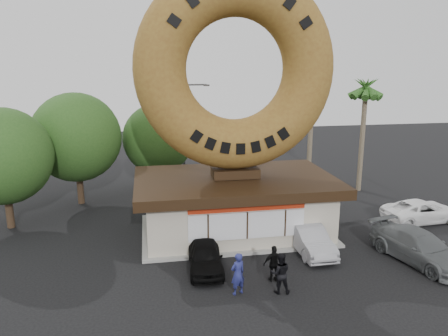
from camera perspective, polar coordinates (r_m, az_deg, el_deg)
name	(u,v)px	position (r m, az deg, el deg)	size (l,w,h in m)	color
ground	(261,281)	(20.37, 4.91, -14.53)	(90.00, 90.00, 0.00)	black
donut_shop	(235,203)	(25.03, 1.45, -4.55)	(11.20, 7.20, 3.80)	#BDB7A1
giant_donut	(236,70)	(23.77, 1.56, 12.74)	(10.81, 10.81, 2.75)	olive
tree_west	(76,137)	(31.05, -18.75, 3.80)	(6.00, 6.00, 7.65)	#473321
tree_mid	(158,139)	(32.77, -8.61, 3.78)	(5.20, 5.20, 6.63)	#473321
tree_far	(3,156)	(28.03, -26.93, 1.36)	(5.60, 5.60, 7.14)	#473321
palm_near	(313,78)	(33.63, 11.55, 11.44)	(2.60, 2.60, 9.75)	#726651
palm_far	(366,91)	(33.78, 18.03, 9.48)	(2.60, 2.60, 8.75)	#726651
street_lamp	(186,130)	(33.80, -5.04, 4.98)	(2.11, 0.20, 8.00)	#59595E
person_left	(238,274)	(18.92, 1.81, -13.64)	(0.68, 0.45, 1.86)	navy
person_center	(280,273)	(19.18, 7.35, -13.44)	(0.88, 0.69, 1.82)	black
person_right	(274,264)	(20.09, 6.57, -12.29)	(0.99, 0.41, 1.68)	black
car_black	(205,256)	(21.06, -2.46, -11.47)	(1.56, 3.88, 1.32)	black
car_silver	(309,238)	(23.31, 11.05, -9.02)	(1.49, 4.28, 1.41)	#A4A4A9
car_grey	(419,247)	(23.80, 24.09, -9.38)	(2.14, 5.27, 1.53)	slate
car_white	(422,211)	(29.57, 24.42, -5.13)	(2.24, 4.86, 1.35)	white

